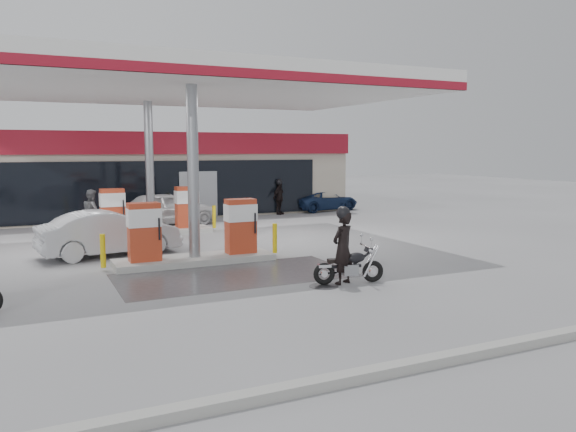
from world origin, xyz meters
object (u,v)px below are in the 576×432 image
biker_main (343,248)px  main_motorcycle (350,267)px  hatchback_silver (110,233)px  parked_car_right (324,201)px  pump_island_far (151,216)px  biker_walking (279,198)px  parked_car_left (21,209)px  pump_island_near (194,238)px  attendant (92,212)px  sedan_white (167,209)px

biker_main → main_motorcycle: bearing=145.0°
hatchback_silver → parked_car_right: (12.02, 8.30, -0.16)m
pump_island_far → biker_walking: pump_island_far is taller
parked_car_left → parked_car_right: parked_car_left is taller
hatchback_silver → biker_walking: 11.85m
pump_island_near → hatchback_silver: pump_island_near is taller
attendant → pump_island_far: bearing=-122.0°
main_motorcycle → parked_car_left: (-7.21, 16.01, 0.19)m
pump_island_far → attendant: (-2.02, 1.00, 0.15)m
main_motorcycle → parked_car_left: size_ratio=0.43×
parked_car_right → biker_walking: (-2.93, -0.70, 0.31)m
sedan_white → parked_car_right: sedan_white is taller
pump_island_far → biker_walking: size_ratio=3.09×
hatchback_silver → parked_car_left: 10.11m
hatchback_silver → biker_walking: biker_walking is taller
biker_main → biker_walking: biker_main is taller
main_motorcycle → parked_car_right: bearing=75.7°
pump_island_far → parked_car_left: bearing=126.9°
pump_island_far → main_motorcycle: pump_island_far is taller
sedan_white → parked_car_right: (8.89, 2.30, -0.19)m
sedan_white → attendant: attendant is taller
attendant → parked_car_left: bearing=20.8°
biker_main → attendant: size_ratio=1.03×
parked_car_right → sedan_white: bearing=95.3°
main_motorcycle → biker_walking: biker_walking is taller
pump_island_far → parked_car_right: 10.97m
sedan_white → biker_walking: (5.97, 1.60, 0.11)m
biker_main → hatchback_silver: biker_main is taller
parked_car_right → parked_car_left: bearing=74.9°
pump_island_near → main_motorcycle: 4.85m
pump_island_near → sedan_white: 8.27m
sedan_white → parked_car_right: bearing=-85.4°
sedan_white → attendant: bearing=101.1°
pump_island_near → sedan_white: bearing=82.3°
hatchback_silver → sedan_white: bearing=-36.5°
main_motorcycle → biker_main: size_ratio=0.99×
parked_car_right → hatchback_silver: bearing=115.4°
pump_island_near → sedan_white: pump_island_near is taller
main_motorcycle → sedan_white: sedan_white is taller
biker_main → sedan_white: biker_main is taller
sedan_white → hatchback_silver: sedan_white is taller
sedan_white → pump_island_far: bearing=143.4°
hatchback_silver → main_motorcycle: bearing=-151.6°
pump_island_far → biker_main: bearing=-75.8°
parked_car_left → pump_island_far: bearing=-165.6°
parked_car_left → hatchback_silver: bearing=171.8°
main_motorcycle → sedan_white: 12.31m
pump_island_near → biker_walking: pump_island_near is taller
sedan_white → biker_main: bearing=176.8°
hatchback_silver → parked_car_left: bearing=5.3°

